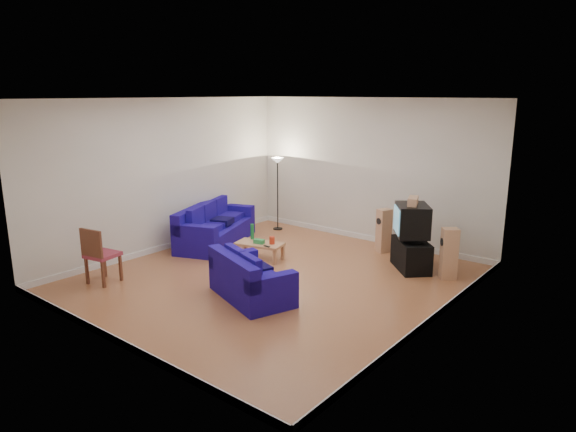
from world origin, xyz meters
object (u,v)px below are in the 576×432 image
Objects in this scene: sofa_loveseat at (249,281)px; television at (412,220)px; sofa_three_seat at (214,229)px; tv_stand at (411,255)px; coffee_table at (260,245)px.

television is at bearing 84.54° from sofa_loveseat.
sofa_three_seat reaches higher than tv_stand.
sofa_three_seat is 2.63× the size of tv_stand.
sofa_three_seat is at bearing -119.09° from tv_stand.
sofa_three_seat is 3.31m from sofa_loveseat.
coffee_table is 1.11× the size of tv_stand.
television is at bearing 84.33° from sofa_three_seat.
tv_stand reaches higher than coffee_table.
tv_stand is (2.66, 1.37, -0.01)m from coffee_table.
sofa_loveseat is at bearing 35.40° from sofa_three_seat.
sofa_three_seat is at bearing -110.00° from television.
television reaches higher than tv_stand.
tv_stand is at bearing 84.14° from sofa_loveseat.
sofa_three_seat is at bearing 166.49° from sofa_loveseat.
sofa_loveseat is 3.32m from tv_stand.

